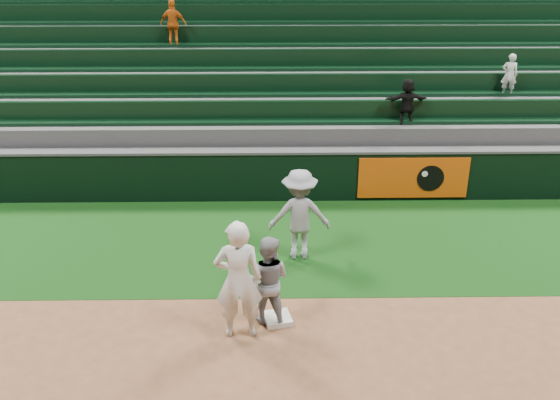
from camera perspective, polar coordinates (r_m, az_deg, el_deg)
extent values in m
plane|color=brown|center=(10.56, 1.21, -11.72)|extent=(70.00, 70.00, 0.00)
cube|color=black|center=(13.09, 0.76, -3.86)|extent=(36.00, 4.20, 0.01)
cube|color=white|center=(10.71, -0.22, -10.79)|extent=(0.52, 0.52, 0.10)
imported|color=white|center=(9.89, -3.84, -7.31)|extent=(0.79, 0.54, 2.07)
imported|color=#92949C|center=(10.33, -1.13, -7.31)|extent=(0.89, 0.76, 1.58)
imported|color=#9496A0|center=(12.13, 1.78, -1.35)|extent=(1.23, 0.74, 1.86)
cube|color=black|center=(14.82, 0.54, 2.26)|extent=(36.00, 0.35, 1.20)
cube|color=#D84C0A|center=(15.01, 12.09, 1.99)|extent=(2.60, 0.05, 1.00)
cylinder|color=black|center=(15.08, 13.60, 1.95)|extent=(0.64, 0.02, 0.64)
cylinder|color=white|center=(14.98, 13.10, 2.34)|extent=(0.14, 0.02, 0.14)
cube|color=#424244|center=(14.59, 0.55, 4.51)|extent=(36.00, 0.40, 0.06)
cube|color=#3C3C3F|center=(15.41, 0.48, 4.06)|extent=(36.00, 0.85, 1.65)
cube|color=black|center=(15.30, 0.48, 8.17)|extent=(36.00, 0.14, 0.50)
cube|color=black|center=(15.20, 0.49, 7.23)|extent=(36.00, 0.45, 0.08)
cube|color=#3C3C3F|center=(16.13, 0.42, 5.88)|extent=(36.00, 0.85, 2.10)
cube|color=black|center=(16.00, 0.41, 10.59)|extent=(36.00, 0.14, 0.50)
cube|color=black|center=(15.89, 0.42, 9.70)|extent=(36.00, 0.45, 0.08)
cube|color=#3C3C3F|center=(16.87, 0.36, 7.54)|extent=(36.00, 0.85, 2.55)
cube|color=black|center=(16.73, 0.35, 12.80)|extent=(36.00, 0.14, 0.50)
cube|color=black|center=(16.61, 0.36, 11.97)|extent=(36.00, 0.45, 0.08)
cube|color=#3C3C3F|center=(17.62, 0.30, 9.06)|extent=(36.00, 0.85, 3.00)
cube|color=black|center=(17.48, 0.30, 14.82)|extent=(36.00, 0.14, 0.50)
cube|color=black|center=(17.35, 0.31, 14.04)|extent=(36.00, 0.45, 0.08)
cube|color=#3C3C3F|center=(18.38, 0.25, 10.46)|extent=(36.00, 0.85, 3.45)
cube|color=black|center=(18.24, 0.25, 16.68)|extent=(36.00, 0.14, 0.50)
cube|color=black|center=(18.11, 0.25, 15.94)|extent=(36.00, 0.45, 0.08)
cube|color=#3C3C3F|center=(19.15, 0.20, 11.74)|extent=(36.00, 0.85, 3.90)
cube|color=black|center=(18.89, 0.21, 17.69)|extent=(36.00, 0.45, 0.08)
cube|color=#3C3C3F|center=(19.93, 0.16, 12.92)|extent=(36.00, 0.85, 4.35)
imported|color=#CB5C13|center=(17.31, -9.72, 15.60)|extent=(0.76, 0.42, 1.22)
imported|color=black|center=(15.28, 11.54, 8.81)|extent=(1.05, 0.42, 1.10)
imported|color=silver|center=(16.72, 20.24, 10.69)|extent=(0.44, 0.35, 1.05)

